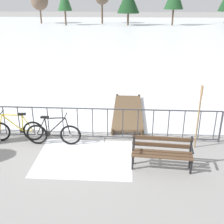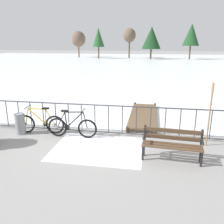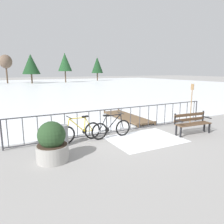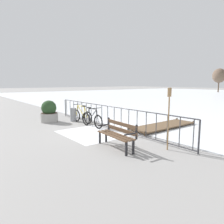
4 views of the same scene
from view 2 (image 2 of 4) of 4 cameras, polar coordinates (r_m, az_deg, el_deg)
name	(u,v)px [view 2 (image 2 of 4)]	position (r m, az deg, el deg)	size (l,w,h in m)	color
ground_plane	(95,133)	(8.48, -4.05, -5.17)	(160.00, 160.00, 0.00)	gray
frozen_pond	(140,64)	(36.23, 6.82, 11.49)	(80.00, 56.00, 0.03)	white
snow_patch	(98,149)	(7.32, -3.36, -8.76)	(2.73, 2.11, 0.01)	white
railing_fence	(95,119)	(8.29, -4.13, -1.57)	(9.06, 0.06, 1.07)	#38383D
bicycle_near_railing	(40,123)	(8.75, -16.84, -2.60)	(1.71, 0.52, 0.97)	black
bicycle_second	(72,127)	(8.13, -9.56, -3.55)	(1.71, 0.52, 0.97)	black
park_bench	(172,142)	(6.70, 14.27, -7.02)	(1.63, 0.60, 0.89)	brown
trash_bin	(20,124)	(8.93, -21.20, -2.62)	(0.35, 0.35, 0.73)	gray
oar_upright	(210,111)	(7.72, 22.51, 0.30)	(0.04, 0.16, 1.98)	#937047
wooden_dock	(143,115)	(10.20, 7.53, -0.77)	(1.10, 3.71, 0.20)	brown
tree_far_west	(152,38)	(45.86, 9.48, 17.18)	(3.48, 3.48, 5.78)	brown
tree_west_mid	(78,39)	(50.70, -8.08, 16.96)	(2.83, 2.83, 5.21)	brown
tree_centre	(191,35)	(46.82, 18.54, 17.20)	(3.01, 3.01, 6.27)	brown
tree_far_east	(129,36)	(49.24, 4.21, 17.86)	(2.47, 2.47, 5.72)	brown
tree_extra	(98,37)	(46.75, -3.29, 17.45)	(2.24, 2.24, 5.64)	brown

